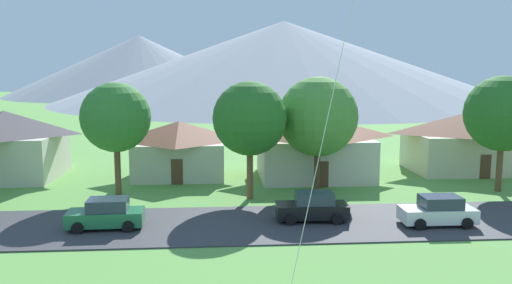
# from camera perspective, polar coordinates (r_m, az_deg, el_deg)

# --- Properties ---
(road_strip) EXTENTS (160.00, 7.52, 0.08)m
(road_strip) POSITION_cam_1_polar(r_m,az_deg,el_deg) (30.64, -3.98, -8.98)
(road_strip) COLOR #38383D
(road_strip) RESTS_ON ground
(mountain_far_east_ridge) EXTENTS (83.95, 83.95, 19.33)m
(mountain_far_east_ridge) POSITION_cam_1_polar(r_m,az_deg,el_deg) (175.92, -12.58, 8.15)
(mountain_far_east_ridge) COLOR #8E939E
(mountain_far_east_ridge) RESTS_ON ground
(mountain_west_ridge) EXTENTS (121.89, 121.89, 21.41)m
(mountain_west_ridge) POSITION_cam_1_polar(r_m,az_deg,el_deg) (143.19, 3.03, 8.79)
(mountain_west_ridge) COLOR #8E939E
(mountain_west_ridge) RESTS_ON ground
(house_leftmost) EXTENTS (9.58, 7.96, 5.25)m
(house_leftmost) POSITION_cam_1_polar(r_m,az_deg,el_deg) (43.31, 6.35, -0.31)
(house_leftmost) COLOR beige
(house_leftmost) RESTS_ON ground
(house_left_center) EXTENTS (8.92, 8.25, 5.56)m
(house_left_center) POSITION_cam_1_polar(r_m,az_deg,el_deg) (47.47, -25.65, -0.13)
(house_left_center) COLOR beige
(house_left_center) RESTS_ON ground
(house_right_center) EXTENTS (7.90, 6.51, 4.65)m
(house_right_center) POSITION_cam_1_polar(r_m,az_deg,el_deg) (43.81, -8.36, -0.66)
(house_right_center) COLOR beige
(house_right_center) RESTS_ON ground
(house_rightmost) EXTENTS (10.50, 7.13, 5.21)m
(house_rightmost) POSITION_cam_1_polar(r_m,az_deg,el_deg) (49.34, 22.09, 0.15)
(house_rightmost) COLOR beige
(house_rightmost) RESTS_ON ground
(tree_near_left) EXTENTS (5.48, 5.48, 8.50)m
(tree_near_left) POSITION_cam_1_polar(r_m,az_deg,el_deg) (41.78, 25.35, 2.82)
(tree_near_left) COLOR brown
(tree_near_left) RESTS_ON ground
(tree_left_of_center) EXTENTS (5.09, 5.09, 8.16)m
(tree_left_of_center) POSITION_cam_1_polar(r_m,az_deg,el_deg) (35.58, -0.68, 2.56)
(tree_left_of_center) COLOR brown
(tree_left_of_center) RESTS_ON ground
(tree_center) EXTENTS (4.93, 4.93, 8.04)m
(tree_center) POSITION_cam_1_polar(r_m,az_deg,el_deg) (38.03, -15.06, 2.59)
(tree_center) COLOR brown
(tree_center) RESTS_ON ground
(tree_near_right) EXTENTS (5.82, 5.82, 8.42)m
(tree_near_right) POSITION_cam_1_polar(r_m,az_deg,el_deg) (38.23, 6.78, 2.76)
(tree_near_right) COLOR #4C3823
(tree_near_right) RESTS_ON ground
(parked_car_green_west_end) EXTENTS (4.25, 2.18, 1.68)m
(parked_car_green_west_end) POSITION_cam_1_polar(r_m,az_deg,el_deg) (30.80, -16.03, -7.59)
(parked_car_green_west_end) COLOR #237042
(parked_car_green_west_end) RESTS_ON road_strip
(parked_car_black_mid_west) EXTENTS (4.26, 2.19, 1.68)m
(parked_car_black_mid_west) POSITION_cam_1_polar(r_m,az_deg,el_deg) (31.25, 6.18, -7.09)
(parked_car_black_mid_west) COLOR black
(parked_car_black_mid_west) RESTS_ON road_strip
(parked_car_white_mid_east) EXTENTS (4.22, 2.11, 1.68)m
(parked_car_white_mid_east) POSITION_cam_1_polar(r_m,az_deg,el_deg) (31.99, 19.27, -7.15)
(parked_car_white_mid_east) COLOR white
(parked_car_white_mid_east) RESTS_ON road_strip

